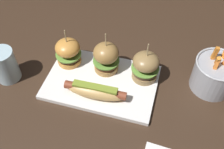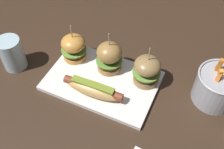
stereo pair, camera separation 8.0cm
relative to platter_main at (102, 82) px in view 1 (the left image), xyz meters
The scene contains 8 objects.
ground_plane 0.01m from the platter_main, ahead, with size 3.00×3.00×0.00m, color #382619.
platter_main is the anchor object (origin of this frame).
hot_dog 0.07m from the platter_main, 89.12° to the right, with size 0.18×0.06×0.04m.
slider_left 0.14m from the platter_main, 158.32° to the left, with size 0.08×0.08×0.13m.
slider_center 0.08m from the platter_main, 89.00° to the left, with size 0.08×0.08×0.15m.
slider_right 0.14m from the platter_main, 23.15° to the left, with size 0.08×0.08×0.14m.
fries_bucket 0.34m from the platter_main, 14.62° to the left, with size 0.13×0.13×0.14m.
water_glass 0.30m from the platter_main, 169.49° to the right, with size 0.07×0.07×0.11m, color silver.
Camera 1 is at (0.18, -0.50, 0.66)m, focal length 43.18 mm.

